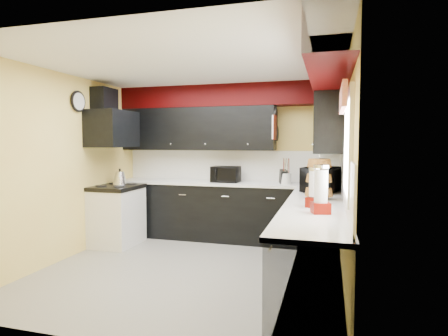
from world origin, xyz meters
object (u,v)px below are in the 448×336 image
at_px(toaster_oven, 226,174).
at_px(kettle, 120,178).
at_px(utensil_crock, 286,179).
at_px(microwave, 322,179).
at_px(knife_block, 283,177).

height_order(toaster_oven, kettle, toaster_oven).
height_order(toaster_oven, utensil_crock, toaster_oven).
xyz_separation_m(microwave, knife_block, (-0.59, 0.76, -0.05)).
xyz_separation_m(toaster_oven, knife_block, (0.92, 0.00, -0.02)).
bearing_deg(knife_block, utensil_crock, -46.69).
distance_m(microwave, knife_block, 0.96).
bearing_deg(microwave, kettle, 104.46).
height_order(microwave, utensil_crock, microwave).
bearing_deg(toaster_oven, utensil_crock, 0.71).
xyz_separation_m(toaster_oven, microwave, (1.51, -0.75, 0.03)).
bearing_deg(kettle, knife_block, 13.03).
bearing_deg(knife_block, toaster_oven, 160.99).
bearing_deg(toaster_oven, microwave, -24.41).
bearing_deg(kettle, utensil_crock, 12.24).
distance_m(toaster_oven, microwave, 1.69).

